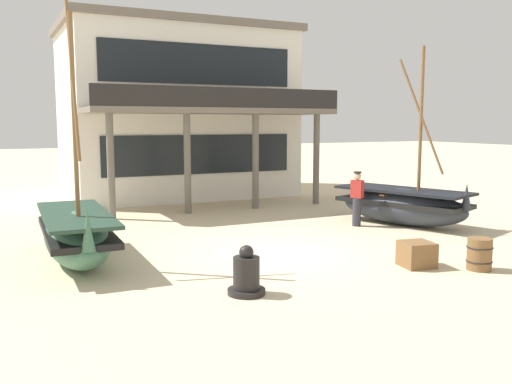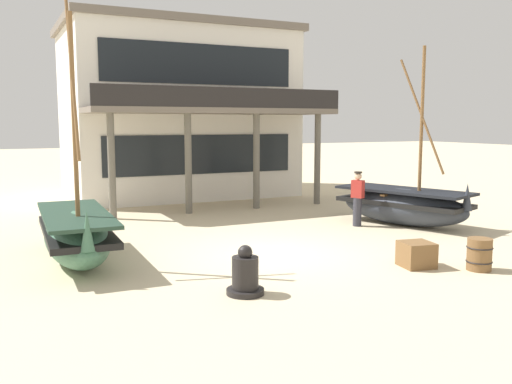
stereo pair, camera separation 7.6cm
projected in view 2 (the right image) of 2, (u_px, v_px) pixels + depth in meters
ground_plane at (274, 254)px, 13.38m from camera, size 120.00×120.00×0.00m
fishing_boat_near_left at (404, 205)px, 17.09m from camera, size 2.80×4.48×5.41m
fishing_boat_centre_large at (76, 234)px, 12.51m from camera, size 1.52×4.32×5.87m
fisherman_by_hull at (358, 199)px, 16.84m from camera, size 0.36×0.42×1.68m
capstan_winch at (245, 275)px, 10.20m from camera, size 0.71×0.71×0.93m
wooden_barrel at (479, 254)px, 11.85m from camera, size 0.56×0.56×0.70m
cargo_crate at (416, 254)px, 12.13m from camera, size 0.78×0.78×0.56m
harbor_building_main at (176, 112)px, 24.34m from camera, size 9.57×9.38×7.27m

